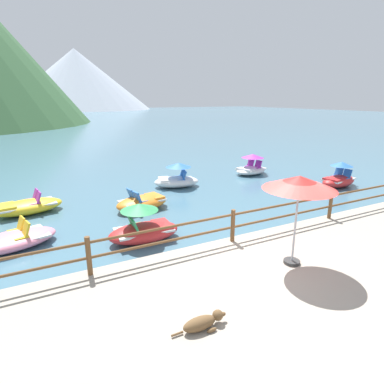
{
  "coord_description": "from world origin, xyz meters",
  "views": [
    {
      "loc": [
        -4.88,
        -5.41,
        4.35
      ],
      "look_at": [
        0.47,
        5.0,
        0.9
      ],
      "focal_mm": 29.91,
      "sensor_mm": 36.0,
      "label": 1
    }
  ],
  "objects_px": {
    "dog_resting": "(203,322)",
    "pedal_boat_6": "(144,228)",
    "pedal_boat_0": "(142,202)",
    "pedal_boat_4": "(11,241)",
    "beach_umbrella": "(299,184)",
    "pedal_boat_5": "(177,179)",
    "pedal_boat_2": "(27,206)",
    "pedal_boat_3": "(251,167)",
    "pedal_boat_1": "(339,178)"
  },
  "relations": [
    {
      "from": "dog_resting",
      "to": "pedal_boat_6",
      "type": "relative_size",
      "value": 0.48
    },
    {
      "from": "pedal_boat_0",
      "to": "dog_resting",
      "type": "bearing_deg",
      "value": -100.78
    },
    {
      "from": "pedal_boat_4",
      "to": "pedal_boat_6",
      "type": "bearing_deg",
      "value": -19.37
    },
    {
      "from": "beach_umbrella",
      "to": "pedal_boat_5",
      "type": "xyz_separation_m",
      "value": [
        1.03,
        9.13,
        -2.03
      ]
    },
    {
      "from": "pedal_boat_2",
      "to": "pedal_boat_3",
      "type": "height_order",
      "value": "pedal_boat_3"
    },
    {
      "from": "pedal_boat_0",
      "to": "pedal_boat_2",
      "type": "distance_m",
      "value": 4.44
    },
    {
      "from": "pedal_boat_2",
      "to": "pedal_boat_5",
      "type": "relative_size",
      "value": 1.08
    },
    {
      "from": "pedal_boat_1",
      "to": "pedal_boat_3",
      "type": "relative_size",
      "value": 0.98
    },
    {
      "from": "dog_resting",
      "to": "pedal_boat_6",
      "type": "xyz_separation_m",
      "value": [
        0.54,
        4.81,
        -0.11
      ]
    },
    {
      "from": "beach_umbrella",
      "to": "pedal_boat_3",
      "type": "xyz_separation_m",
      "value": [
        6.14,
        9.7,
        -2.04
      ]
    },
    {
      "from": "pedal_boat_2",
      "to": "pedal_boat_6",
      "type": "relative_size",
      "value": 1.19
    },
    {
      "from": "pedal_boat_3",
      "to": "pedal_boat_4",
      "type": "bearing_deg",
      "value": -159.62
    },
    {
      "from": "pedal_boat_3",
      "to": "pedal_boat_6",
      "type": "relative_size",
      "value": 1.07
    },
    {
      "from": "pedal_boat_3",
      "to": "pedal_boat_2",
      "type": "bearing_deg",
      "value": -172.93
    },
    {
      "from": "pedal_boat_1",
      "to": "pedal_boat_6",
      "type": "distance_m",
      "value": 11.08
    },
    {
      "from": "pedal_boat_4",
      "to": "pedal_boat_5",
      "type": "height_order",
      "value": "pedal_boat_5"
    },
    {
      "from": "dog_resting",
      "to": "pedal_boat_2",
      "type": "height_order",
      "value": "pedal_boat_2"
    },
    {
      "from": "pedal_boat_4",
      "to": "pedal_boat_5",
      "type": "relative_size",
      "value": 1.12
    },
    {
      "from": "pedal_boat_4",
      "to": "pedal_boat_2",
      "type": "bearing_deg",
      "value": 81.04
    },
    {
      "from": "pedal_boat_3",
      "to": "pedal_boat_6",
      "type": "xyz_separation_m",
      "value": [
        -8.7,
        -5.92,
        0.01
      ]
    },
    {
      "from": "pedal_boat_2",
      "to": "pedal_boat_4",
      "type": "relative_size",
      "value": 0.96
    },
    {
      "from": "pedal_boat_0",
      "to": "pedal_boat_5",
      "type": "height_order",
      "value": "pedal_boat_5"
    },
    {
      "from": "dog_resting",
      "to": "pedal_boat_6",
      "type": "height_order",
      "value": "pedal_boat_6"
    },
    {
      "from": "dog_resting",
      "to": "pedal_boat_4",
      "type": "height_order",
      "value": "pedal_boat_4"
    },
    {
      "from": "pedal_boat_3",
      "to": "pedal_boat_4",
      "type": "distance_m",
      "value": 13.26
    },
    {
      "from": "pedal_boat_2",
      "to": "pedal_boat_6",
      "type": "distance_m",
      "value": 5.5
    },
    {
      "from": "pedal_boat_0",
      "to": "pedal_boat_6",
      "type": "height_order",
      "value": "pedal_boat_6"
    },
    {
      "from": "pedal_boat_0",
      "to": "pedal_boat_1",
      "type": "relative_size",
      "value": 1.01
    },
    {
      "from": "beach_umbrella",
      "to": "dog_resting",
      "type": "height_order",
      "value": "beach_umbrella"
    },
    {
      "from": "dog_resting",
      "to": "pedal_boat_0",
      "type": "height_order",
      "value": "pedal_boat_0"
    },
    {
      "from": "pedal_boat_2",
      "to": "pedal_boat_6",
      "type": "height_order",
      "value": "pedal_boat_6"
    },
    {
      "from": "dog_resting",
      "to": "pedal_boat_5",
      "type": "xyz_separation_m",
      "value": [
        4.13,
        10.17,
        -0.11
      ]
    },
    {
      "from": "beach_umbrella",
      "to": "dog_resting",
      "type": "bearing_deg",
      "value": -161.57
    },
    {
      "from": "pedal_boat_2",
      "to": "beach_umbrella",
      "type": "bearing_deg",
      "value": -54.84
    },
    {
      "from": "beach_umbrella",
      "to": "pedal_boat_4",
      "type": "bearing_deg",
      "value": 141.03
    },
    {
      "from": "pedal_boat_2",
      "to": "dog_resting",
      "type": "bearing_deg",
      "value": -73.81
    },
    {
      "from": "pedal_boat_6",
      "to": "dog_resting",
      "type": "bearing_deg",
      "value": -96.39
    },
    {
      "from": "pedal_boat_1",
      "to": "pedal_boat_2",
      "type": "height_order",
      "value": "pedal_boat_1"
    },
    {
      "from": "pedal_boat_2",
      "to": "pedal_boat_6",
      "type": "bearing_deg",
      "value": -54.02
    },
    {
      "from": "beach_umbrella",
      "to": "pedal_boat_2",
      "type": "relative_size",
      "value": 0.82
    },
    {
      "from": "pedal_boat_4",
      "to": "pedal_boat_5",
      "type": "distance_m",
      "value": 8.36
    },
    {
      "from": "dog_resting",
      "to": "pedal_boat_2",
      "type": "relative_size",
      "value": 0.4
    },
    {
      "from": "pedal_boat_0",
      "to": "pedal_boat_1",
      "type": "bearing_deg",
      "value": -7.01
    },
    {
      "from": "dog_resting",
      "to": "pedal_boat_3",
      "type": "xyz_separation_m",
      "value": [
        9.24,
        10.74,
        -0.12
      ]
    },
    {
      "from": "dog_resting",
      "to": "pedal_boat_5",
      "type": "height_order",
      "value": "pedal_boat_5"
    },
    {
      "from": "beach_umbrella",
      "to": "pedal_boat_5",
      "type": "bearing_deg",
      "value": 83.6
    },
    {
      "from": "beach_umbrella",
      "to": "pedal_boat_6",
      "type": "distance_m",
      "value": 5.0
    },
    {
      "from": "pedal_boat_2",
      "to": "pedal_boat_1",
      "type": "bearing_deg",
      "value": -11.23
    },
    {
      "from": "pedal_boat_0",
      "to": "pedal_boat_5",
      "type": "bearing_deg",
      "value": 43.07
    },
    {
      "from": "pedal_boat_0",
      "to": "pedal_boat_2",
      "type": "xyz_separation_m",
      "value": [
        -4.15,
        1.58,
        -0.01
      ]
    }
  ]
}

